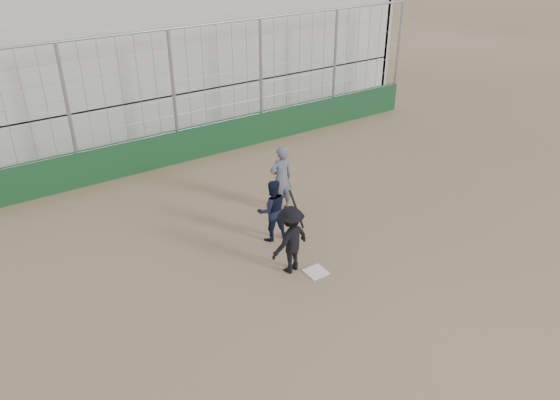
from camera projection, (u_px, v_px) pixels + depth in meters
ground at (316, 272)px, 11.80m from camera, size 90.00×90.00×0.00m
home_plate at (316, 272)px, 11.79m from camera, size 0.44×0.44×0.02m
backstop at (177, 132)px, 16.47m from camera, size 18.10×0.25×4.04m
bleachers at (114, 37)px, 19.16m from camera, size 20.25×6.70×6.98m
batter_at_plate at (291, 240)px, 11.52m from camera, size 1.10×0.82×1.72m
catcher_crouched at (272, 220)px, 12.73m from camera, size 0.83×0.69×1.06m
umpire at (281, 182)px, 13.88m from camera, size 0.67×0.45×1.59m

